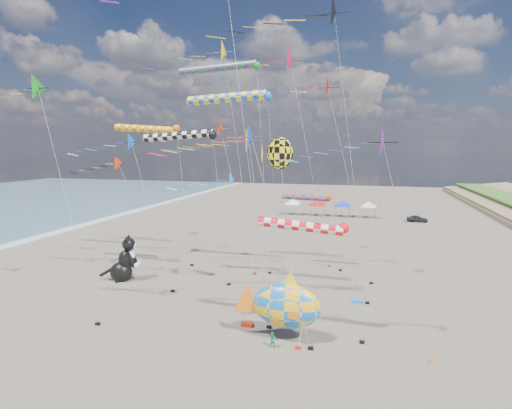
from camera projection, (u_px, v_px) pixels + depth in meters
The scene contains 30 objects.
ground at pixel (214, 382), 23.44m from camera, with size 260.00×260.00×0.00m, color brown.
delta_kite_0 at pixel (337, 11), 32.56m from camera, with size 13.66×3.03×26.46m.
delta_kite_1 at pixel (250, 142), 26.34m from camera, with size 9.98×1.82×15.31m.
delta_kite_2 at pixel (33, 91), 29.62m from camera, with size 10.62×2.16×19.24m.
delta_kite_3 at pixel (228, 183), 44.22m from camera, with size 10.20×1.85×11.09m.
delta_kite_4 at pixel (392, 146), 24.34m from camera, with size 8.17×2.00×15.05m.
delta_kite_5 at pixel (120, 166), 45.48m from camera, with size 10.08×1.78×12.87m.
delta_kite_6 at pixel (320, 89), 39.05m from camera, with size 13.93×2.31×20.82m.
delta_kite_7 at pixel (127, 145), 37.25m from camera, with size 10.18×1.94×15.20m.
delta_kite_8 at pixel (208, 53), 41.40m from camera, with size 13.43×2.47×24.95m.
delta_kite_9 at pixel (295, 60), 44.11m from camera, with size 14.54×3.16×25.05m.
delta_kite_10 at pixel (230, 143), 32.14m from camera, with size 11.26×2.30×15.45m.
delta_kite_12 at pixel (214, 132), 42.43m from camera, with size 10.94×2.03×16.71m.
windsock_0 at pixel (231, 99), 34.77m from camera, with size 9.10×0.86×18.41m.
windsock_1 at pixel (182, 136), 39.13m from camera, with size 8.94×0.80×15.23m.
windsock_2 at pixel (149, 129), 45.60m from camera, with size 9.39×0.85×16.23m.
windsock_3 at pixel (309, 198), 44.39m from camera, with size 6.80×0.74×8.56m.
windsock_4 at pixel (221, 69), 42.00m from camera, with size 10.34×0.84×22.42m.
windsock_5 at pixel (305, 227), 27.99m from camera, with size 7.77×0.74×8.56m.
angelfish_kite at pixel (277, 154), 33.21m from camera, with size 3.74×3.02×14.52m.
cat_inflatable at pixel (123, 258), 41.01m from camera, with size 3.57×1.78×4.82m, color black, non-canonical shape.
fish_inflatable at pixel (286, 306), 28.12m from camera, with size 6.52×2.28×5.10m.
person_adult at pixel (250, 304), 32.77m from camera, with size 0.65×0.43×1.79m, color gray.
child_green at pixel (273, 340), 27.29m from camera, with size 0.55×0.43×1.14m, color #1E8A4D.
child_blue at pixel (285, 315), 31.70m from camera, with size 0.55×0.23×0.93m, color #25279F.
kite_bag_0 at pixel (358, 302), 35.29m from camera, with size 0.90×0.44×0.30m, color blue.
kite_bag_1 at pixel (247, 324), 30.72m from camera, with size 0.90×0.44×0.30m, color red.
kite_bag_2 at pixel (258, 303), 34.89m from camera, with size 0.90×0.44×0.30m, color black.
tent_row at pixel (330, 201), 79.91m from camera, with size 19.20×4.20×3.80m.
parked_car at pixel (417, 219), 74.10m from camera, with size 1.49×3.71×1.27m, color #26262D.
Camera 1 is at (8.10, -20.33, 13.61)m, focal length 28.00 mm.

